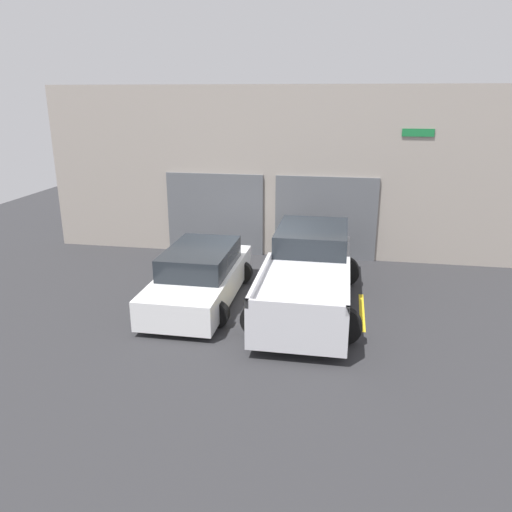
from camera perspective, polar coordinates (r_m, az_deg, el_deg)
name	(u,v)px	position (r m, az deg, el deg)	size (l,w,h in m)	color
ground_plane	(259,289)	(13.46, 0.40, -3.77)	(28.00, 28.00, 0.00)	#2D2D30
shophouse_building	(277,174)	(15.93, 2.44, 9.37)	(14.93, 0.68, 5.27)	#9E9389
pickup_truck	(308,273)	(12.33, 5.98, -1.98)	(2.57, 5.47, 1.66)	silver
sedan_white	(200,276)	(12.61, -6.40, -2.32)	(2.15, 4.49, 1.37)	white
parking_stripe_far_left	(151,296)	(13.24, -11.94, -4.54)	(0.12, 2.20, 0.01)	gold
parking_stripe_left	(252,304)	(12.52, -0.40, -5.48)	(0.12, 2.20, 0.01)	gold
parking_stripe_centre	(362,312)	(12.35, 12.01, -6.23)	(0.12, 2.20, 0.01)	gold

